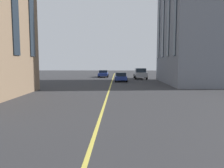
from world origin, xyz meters
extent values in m
cube|color=#D8C64C|center=(20.00, 0.00, 0.00)|extent=(80.00, 0.16, 0.01)
cube|color=navy|center=(35.03, -1.39, 0.57)|extent=(3.90, 1.75, 0.55)
cube|color=#19232D|center=(34.83, -1.39, 1.12)|extent=(1.64, 1.54, 0.55)
cylinder|color=black|center=(36.31, -0.55, 0.30)|extent=(0.60, 0.21, 0.60)
cylinder|color=black|center=(36.31, -2.23, 0.30)|extent=(0.60, 0.21, 0.60)
cylinder|color=black|center=(33.74, -0.55, 0.30)|extent=(0.60, 0.21, 0.60)
cylinder|color=black|center=(33.74, -2.23, 0.30)|extent=(0.60, 0.21, 0.60)
cube|color=navy|center=(44.52, 1.98, 0.59)|extent=(4.40, 1.80, 0.55)
cube|color=#19232D|center=(44.74, 1.98, 1.12)|extent=(1.85, 1.58, 0.50)
cylinder|color=black|center=(43.07, 1.12, 0.32)|extent=(0.64, 0.22, 0.64)
cylinder|color=black|center=(43.07, 2.85, 0.32)|extent=(0.64, 0.22, 0.64)
cylinder|color=black|center=(45.98, 1.12, 0.32)|extent=(0.64, 0.22, 0.64)
cylinder|color=black|center=(45.98, 2.85, 0.32)|extent=(0.64, 0.22, 0.64)
cube|color=#B7BABF|center=(40.32, -4.90, 0.78)|extent=(4.70, 1.95, 0.80)
cube|color=#19232D|center=(40.32, -4.90, 1.53)|extent=(2.58, 1.72, 0.70)
cylinder|color=black|center=(41.87, -3.96, 0.38)|extent=(0.76, 0.27, 0.76)
cylinder|color=black|center=(41.87, -5.84, 0.38)|extent=(0.76, 0.27, 0.76)
cylinder|color=black|center=(38.77, -3.96, 0.38)|extent=(0.76, 0.27, 0.76)
cylinder|color=black|center=(38.77, -5.84, 0.38)|extent=(0.76, 0.27, 0.76)
camera|label=1|loc=(2.02, -0.94, 2.91)|focal=34.53mm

